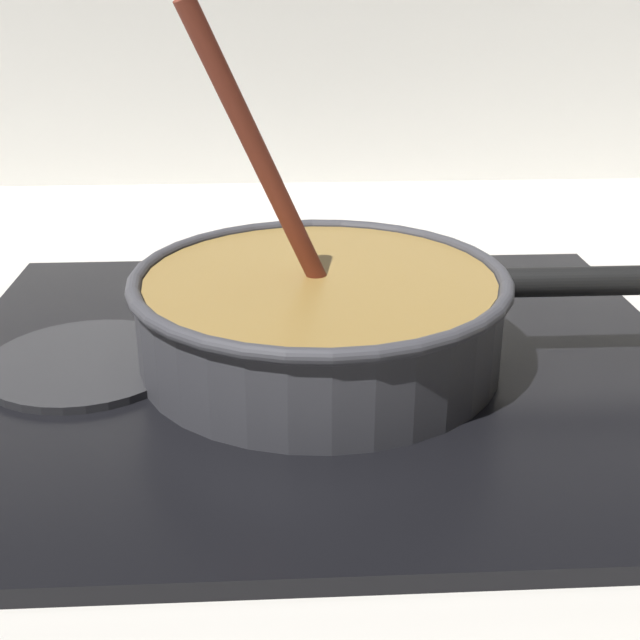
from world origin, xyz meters
TOP-DOWN VIEW (x-y plane):
  - ground at (0.00, 0.00)m, footprint 2.40×1.60m
  - hob_plate at (0.04, 0.16)m, footprint 0.56×0.48m
  - burner_ring at (0.04, 0.16)m, footprint 0.19×0.19m
  - spare_burner at (-0.13, 0.16)m, footprint 0.15×0.15m
  - cooking_pan at (0.04, 0.16)m, footprint 0.41×0.28m

SIDE VIEW (x-z plane):
  - ground at x=0.00m, z-range -0.04..0.00m
  - hob_plate at x=0.04m, z-range 0.00..0.01m
  - spare_burner at x=-0.13m, z-range 0.01..0.02m
  - burner_ring at x=0.04m, z-range 0.01..0.02m
  - cooking_pan at x=0.04m, z-range -0.08..0.18m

